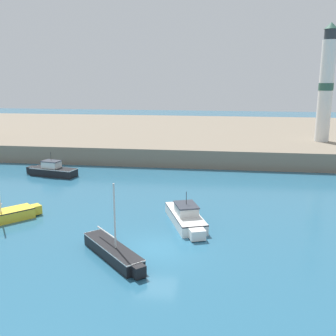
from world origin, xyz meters
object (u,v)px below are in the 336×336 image
Objects in this scene: lighthouse at (326,85)px; sailboat_black_1 at (113,251)px; motorboat_white_2 at (186,217)px; motorboat_black_3 at (52,170)px.

sailboat_black_1 is at bearing -119.82° from lighthouse.
motorboat_black_3 is (-14.99, 11.69, 0.05)m from motorboat_white_2.
motorboat_white_2 is 1.08× the size of motorboat_black_3.
motorboat_white_2 is at bearing -37.93° from motorboat_black_3.
lighthouse is at bearing 60.18° from sailboat_black_1.
motorboat_black_3 is 33.89m from lighthouse.
motorboat_black_3 is at bearing -154.56° from lighthouse.
sailboat_black_1 is 0.33× the size of lighthouse.
sailboat_black_1 is at bearing -120.77° from motorboat_white_2.
motorboat_black_3 reaches higher than motorboat_white_2.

